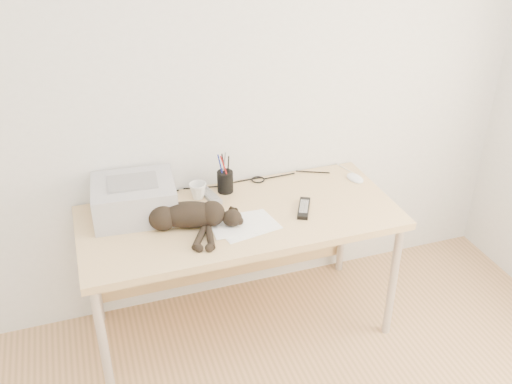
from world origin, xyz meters
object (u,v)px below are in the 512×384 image
object	(u,v)px
cat	(185,216)
pen_cup	(225,181)
mug	(198,191)
desk	(236,228)
printer	(134,198)
mouse	(355,176)

from	to	relation	value
cat	pen_cup	distance (m)	0.39
mug	pen_cup	xyz separation A→B (m)	(0.16, 0.02, 0.02)
desk	cat	bearing A→B (deg)	-158.16
printer	cat	bearing A→B (deg)	-42.62
cat	pen_cup	world-z (taller)	pen_cup
pen_cup	mouse	bearing A→B (deg)	-7.73
mug	pen_cup	distance (m)	0.16
mouse	mug	bearing A→B (deg)	163.02
mug	pen_cup	size ratio (longest dim) A/B	0.42
desk	mug	world-z (taller)	mug
cat	mouse	size ratio (longest dim) A/B	4.84
desk	pen_cup	world-z (taller)	pen_cup
cat	mouse	xyz separation A→B (m)	(1.00, 0.18, -0.04)
desk	cat	xyz separation A→B (m)	(-0.28, -0.11, 0.19)
printer	cat	xyz separation A→B (m)	(0.21, -0.20, -0.03)
cat	desk	bearing A→B (deg)	38.17
mug	mouse	bearing A→B (deg)	-4.98
mug	pen_cup	bearing A→B (deg)	7.96
cat	mug	size ratio (longest dim) A/B	6.37
printer	pen_cup	size ratio (longest dim) A/B	1.93
cat	pen_cup	xyz separation A→B (m)	(0.28, 0.28, 0.00)
printer	mouse	xyz separation A→B (m)	(1.21, -0.02, -0.07)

